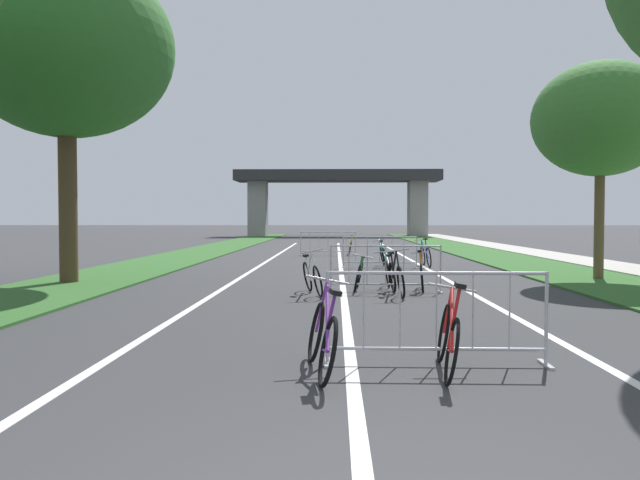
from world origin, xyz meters
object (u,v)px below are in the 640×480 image
Objects in this scene: bicycle_white_7 at (312,277)px; bicycle_orange_9 at (422,275)px; bicycle_green_5 at (359,275)px; bicycle_teal_8 at (383,256)px; bicycle_silver_4 at (390,274)px; crowd_barrier_second at (385,269)px; crowd_barrier_fourth at (328,244)px; tree_left_pine_far at (66,47)px; bicycle_yellow_0 at (350,247)px; bicycle_blue_3 at (426,255)px; tree_right_oak_mid at (601,120)px; crowd_barrier_nearest at (436,318)px; bicycle_purple_6 at (322,338)px; crowd_barrier_third at (380,252)px; bicycle_black_1 at (396,278)px; bicycle_red_2 at (448,337)px.

bicycle_white_7 reaches higher than bicycle_orange_9.
bicycle_green_5 is 6.95m from bicycle_teal_8.
bicycle_silver_4 reaches higher than bicycle_green_5.
crowd_barrier_fourth is at bearing 96.06° from crowd_barrier_second.
tree_left_pine_far is 3.27× the size of crowd_barrier_second.
bicycle_yellow_0 is at bearing 59.65° from tree_left_pine_far.
tree_left_pine_far is 10.35m from bicycle_orange_9.
bicycle_silver_4 is at bearing -108.23° from bicycle_blue_3.
crowd_barrier_second is 0.76m from bicycle_green_5.
bicycle_green_5 is 1.41m from bicycle_white_7.
tree_right_oak_mid reaches higher than crowd_barrier_nearest.
bicycle_teal_8 is at bearing 98.20° from bicycle_yellow_0.
crowd_barrier_nearest is at bearing -89.84° from crowd_barrier_second.
bicycle_purple_6 is (0.20, -20.86, -0.14)m from crowd_barrier_fourth.
crowd_barrier_third is 7.54m from bicycle_white_7.
crowd_barrier_fourth is 1.50× the size of bicycle_blue_3.
bicycle_purple_6 is at bearing -96.53° from crowd_barrier_third.
tree_left_pine_far reaches higher than crowd_barrier_fourth.
tree_left_pine_far is 13.84m from tree_right_oak_mid.
bicycle_orange_9 is at bearing 83.33° from crowd_barrier_nearest.
crowd_barrier_fourth is (-1.81, 6.81, 0.00)m from crowd_barrier_third.
bicycle_silver_4 is at bearing 174.51° from bicycle_orange_9.
bicycle_green_5 is (-0.93, -6.34, -0.18)m from crowd_barrier_third.
bicycle_yellow_0 is 13.69m from bicycle_green_5.
crowd_barrier_fourth is (-7.33, 10.79, -3.72)m from tree_right_oak_mid.
crowd_barrier_fourth reaches higher than bicycle_green_5.
bicycle_blue_3 is at bearing -106.81° from bicycle_black_1.
crowd_barrier_nearest is at bearing -92.91° from bicycle_silver_4.
tree_right_oak_mid reaches higher than bicycle_blue_3.
bicycle_red_2 is at bearing -91.13° from crowd_barrier_third.
tree_right_oak_mid is at bearing -41.78° from bicycle_teal_8.
bicycle_purple_6 is at bearing -161.12° from crowd_barrier_nearest.
bicycle_teal_8 is (-1.44, -0.06, -0.01)m from bicycle_blue_3.
bicycle_white_7 reaches higher than bicycle_teal_8.
bicycle_black_1 is (1.63, -14.18, -0.14)m from crowd_barrier_fourth.
bicycle_black_1 is 1.04× the size of bicycle_teal_8.
bicycle_blue_3 is at bearing 130.62° from tree_right_oak_mid.
bicycle_red_2 is at bearing 91.53° from bicycle_yellow_0.
crowd_barrier_fourth is at bearing 94.10° from crowd_barrier_nearest.
crowd_barrier_third is 7.40m from bicycle_yellow_0.
bicycle_black_1 is 0.99× the size of bicycle_white_7.
bicycle_yellow_0 is 13.81m from bicycle_orange_9.
crowd_barrier_fourth is (6.36, 12.03, -5.37)m from tree_left_pine_far.
bicycle_purple_6 is 1.09× the size of bicycle_orange_9.
bicycle_red_2 is (1.53, -20.81, -0.14)m from crowd_barrier_fourth.
bicycle_green_5 is at bearing -174.88° from bicycle_orange_9.
bicycle_white_7 is at bearing -90.68° from crowd_barrier_fourth.
bicycle_black_1 is at bearing 92.55° from bicycle_yellow_0.
crowd_barrier_nearest is at bearing 84.31° from bicycle_black_1.
tree_right_oak_mid reaches higher than bicycle_red_2.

